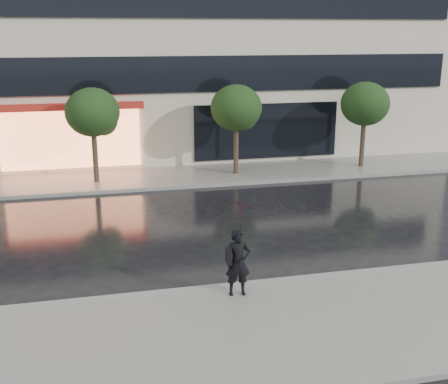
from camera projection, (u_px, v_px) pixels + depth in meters
name	position (u px, v px, depth m)	size (l,w,h in m)	color
ground	(220.00, 274.00, 14.75)	(120.00, 120.00, 0.00)	black
sidewalk_near	(255.00, 334.00, 11.69)	(60.00, 4.50, 0.12)	slate
sidewalk_far	(167.00, 177.00, 24.33)	(60.00, 3.50, 0.12)	slate
curb_near	(229.00, 287.00, 13.79)	(60.00, 0.25, 0.14)	gray
curb_far	(173.00, 187.00, 22.69)	(60.00, 0.25, 0.14)	gray
tree_mid_west	(94.00, 114.00, 22.69)	(2.20, 2.20, 3.99)	#33261C
tree_mid_east	(237.00, 109.00, 24.01)	(2.20, 2.20, 3.99)	#33261C
tree_far_east	(366.00, 105.00, 25.33)	(2.20, 2.20, 3.99)	#33261C
pedestrian_with_umbrella	(240.00, 235.00, 12.92)	(0.96, 0.98, 2.29)	black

